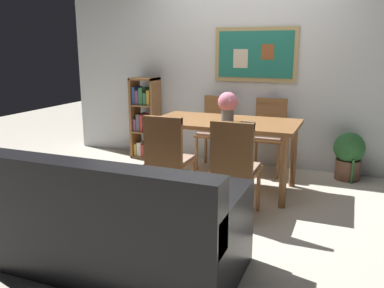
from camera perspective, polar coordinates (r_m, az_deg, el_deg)
ground_plane at (r=4.19m, az=2.45°, el=-7.76°), size 12.00×12.00×0.00m
wall_back_with_painting at (r=5.31m, az=7.99°, el=11.08°), size 5.20×0.14×2.60m
dining_table at (r=4.34m, az=4.67°, el=2.00°), size 1.55×0.82×0.76m
dining_chair_far_left at (r=5.18m, az=3.43°, el=2.59°), size 0.40×0.41×0.91m
dining_chair_far_right at (r=5.03m, az=10.85°, el=2.03°), size 0.40×0.41×0.91m
dining_chair_near_right at (r=3.57m, az=6.04°, el=-2.52°), size 0.40×0.41×0.91m
dining_chair_near_left at (r=3.82m, az=-3.45°, el=-1.39°), size 0.40×0.41×0.91m
leather_couch at (r=2.91m, az=-11.63°, el=-11.34°), size 1.80×0.84×0.84m
bookshelf at (r=5.64m, az=-6.62°, el=3.31°), size 0.36×0.28×1.12m
potted_ivy at (r=5.04m, az=21.33°, el=-1.38°), size 0.36×0.36×0.57m
flower_vase at (r=4.24m, az=5.11°, el=5.58°), size 0.21×0.21×0.31m
tv_remote at (r=4.15m, az=7.90°, el=2.98°), size 0.16×0.06×0.02m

